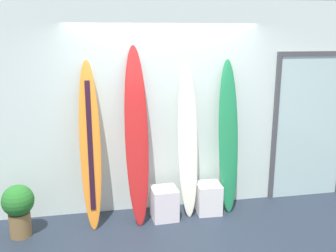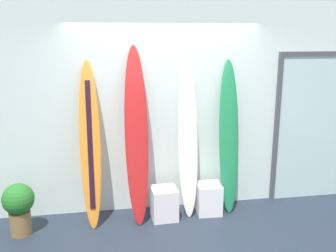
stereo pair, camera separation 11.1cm
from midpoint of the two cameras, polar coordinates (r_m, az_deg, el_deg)
wall_back at (r=5.09m, az=-1.51°, el=2.82°), size 7.20×0.20×2.80m
surfboard_sunset at (r=4.76m, az=-12.34°, el=-2.85°), size 0.26×0.51×2.07m
surfboard_crimson at (r=4.74m, az=-5.43°, el=-1.70°), size 0.30×0.51×2.24m
surfboard_ivory at (r=4.94m, az=2.36°, el=-2.30°), size 0.27×0.40×2.00m
surfboard_emerald at (r=5.09m, az=8.49°, el=-1.80°), size 0.28×0.38×2.05m
display_block_left at (r=5.22m, az=5.51°, el=-10.80°), size 0.33×0.33×0.41m
display_block_center at (r=5.03m, az=-1.19°, el=-11.63°), size 0.34×0.34×0.42m
glass_door at (r=5.80m, az=20.17°, el=0.29°), size 1.16×0.06×2.13m
potted_plant at (r=4.91m, az=-22.29°, el=-11.24°), size 0.38×0.38×0.65m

